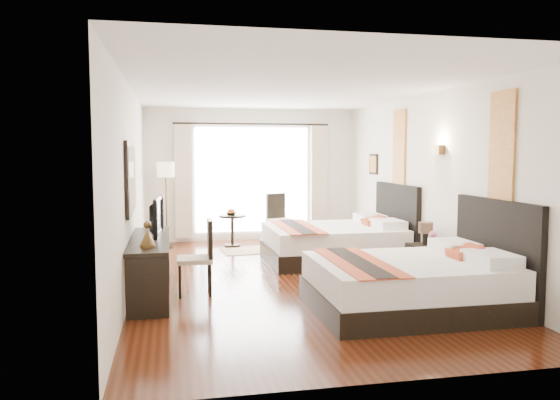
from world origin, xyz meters
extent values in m
cube|color=#351609|center=(0.00, 0.00, -0.01)|extent=(4.50, 7.50, 0.01)
cube|color=white|center=(0.00, 0.00, 2.79)|extent=(4.50, 7.50, 0.02)
cube|color=silver|center=(2.25, 0.00, 1.40)|extent=(0.01, 7.50, 2.80)
cube|color=silver|center=(-2.25, 0.00, 1.40)|extent=(0.01, 7.50, 2.80)
cube|color=silver|center=(0.00, 3.75, 1.40)|extent=(4.50, 0.01, 2.80)
cube|color=silver|center=(0.00, -3.75, 1.40)|extent=(4.50, 0.01, 2.80)
cube|color=white|center=(0.00, 3.73, 1.30)|extent=(2.40, 0.02, 2.20)
cube|color=white|center=(0.00, 3.67, 1.30)|extent=(2.30, 0.02, 2.10)
cube|color=beige|center=(-1.45, 3.63, 1.28)|extent=(0.35, 0.14, 2.35)
cube|color=beige|center=(1.45, 3.63, 1.28)|extent=(0.35, 0.14, 2.35)
cube|color=maroon|center=(2.23, -1.85, 1.95)|extent=(0.03, 0.50, 1.35)
cube|color=maroon|center=(2.23, 1.18, 1.95)|extent=(0.03, 0.50, 1.35)
cube|color=#49341A|center=(2.19, -0.36, 1.92)|extent=(0.10, 0.14, 0.14)
cube|color=black|center=(-2.22, -0.52, 1.55)|extent=(0.04, 1.25, 0.95)
cube|color=white|center=(-2.19, -0.52, 1.55)|extent=(0.01, 1.12, 0.82)
cube|color=black|center=(1.04, -1.85, 0.14)|extent=(2.24, 1.75, 0.27)
cube|color=silver|center=(1.04, -1.85, 0.44)|extent=(2.18, 1.71, 0.33)
cube|color=black|center=(2.20, -1.85, 0.65)|extent=(0.08, 1.75, 1.31)
cube|color=maroon|center=(0.41, -1.85, 0.61)|extent=(0.60, 1.81, 0.02)
cube|color=black|center=(1.03, 1.18, 0.14)|extent=(2.27, 1.77, 0.28)
cube|color=silver|center=(1.03, 1.18, 0.44)|extent=(2.21, 1.73, 0.33)
cube|color=black|center=(2.20, 1.18, 0.66)|extent=(0.08, 1.77, 1.33)
cube|color=maroon|center=(0.39, 1.18, 0.62)|extent=(0.61, 1.83, 0.02)
cube|color=black|center=(2.01, -0.36, 0.25)|extent=(0.43, 0.53, 0.51)
cylinder|color=black|center=(2.02, -0.31, 0.59)|extent=(0.09, 0.09, 0.18)
cylinder|color=#3C291C|center=(2.02, -0.31, 0.76)|extent=(0.22, 0.22, 0.16)
imported|color=black|center=(2.03, -0.55, 0.56)|extent=(0.16, 0.16, 0.13)
cube|color=black|center=(-1.99, -0.52, 0.38)|extent=(0.50, 2.20, 0.76)
imported|color=black|center=(-1.97, -0.25, 1.01)|extent=(0.19, 0.91, 0.52)
cube|color=beige|center=(-1.42, -0.59, 0.46)|extent=(0.47, 0.47, 0.06)
cube|color=black|center=(-1.21, -0.60, 0.74)|extent=(0.06, 0.43, 0.51)
cylinder|color=black|center=(-1.80, 3.17, 0.02)|extent=(0.26, 0.26, 0.03)
cylinder|color=#49341A|center=(-1.80, 3.17, 0.75)|extent=(0.03, 0.03, 1.44)
cylinder|color=beige|center=(-1.80, 3.17, 1.55)|extent=(0.34, 0.34, 0.30)
cylinder|color=black|center=(-0.51, 3.05, 0.31)|extent=(0.54, 0.54, 0.63)
imported|color=#49281A|center=(-0.53, 3.06, 0.65)|extent=(0.26, 0.26, 0.06)
cube|color=beige|center=(0.52, 3.15, 0.48)|extent=(0.61, 0.61, 0.06)
cube|color=black|center=(0.44, 3.35, 0.76)|extent=(0.43, 0.21, 0.53)
cube|color=tan|center=(-0.19, 2.40, 0.01)|extent=(1.20, 0.87, 0.01)
camera|label=1|loc=(-1.71, -7.81, 1.88)|focal=35.00mm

